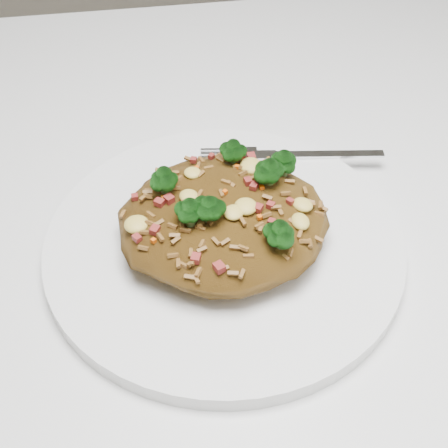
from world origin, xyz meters
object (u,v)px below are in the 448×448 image
Objects in this scene: fried_rice at (225,212)px; dining_table at (94,317)px; fork at (301,155)px; plate at (224,244)px.

dining_table is at bearing 170.55° from fried_rice.
dining_table is 7.38× the size of fork.
dining_table is at bearing 170.35° from plate.
dining_table is at bearing -153.15° from fork.
fork is at bearing 46.44° from plate.
dining_table is 0.23m from fork.
plate is at bearing -9.65° from dining_table.
dining_table is 7.63× the size of fried_rice.
dining_table is 4.33× the size of plate.
fork reaches higher than dining_table.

